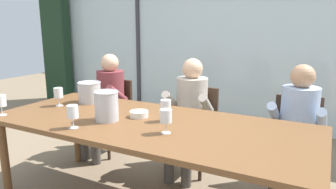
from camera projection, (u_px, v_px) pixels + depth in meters
The scene contains 20 objects.
ground at pixel (195, 163), 3.50m from camera, with size 14.00×14.00×0.00m, color #847056.
window_glass_panel at pixel (239, 40), 4.61m from camera, with size 7.80×0.03×2.60m, color silver.
window_mullion_left at pixel (138, 38), 5.39m from camera, with size 0.06×0.06×2.60m, color #38383D.
hillside_vineyard at pixel (282, 46), 8.53m from camera, with size 13.80×2.40×1.91m, color #477A38.
curtain_heavy_drape at pixel (56, 36), 6.06m from camera, with size 0.56×0.20×2.60m, color #1E3823.
dining_table at pixel (148, 129), 2.49m from camera, with size 2.60×1.07×0.77m.
chair_near_curtain at pixel (113, 109), 3.83m from camera, with size 0.49×0.49×0.87m.
chair_left_of_center at pixel (195, 122), 3.34m from camera, with size 0.45×0.45×0.87m.
chair_center at pixel (297, 137), 2.90m from camera, with size 0.49×0.49×0.87m.
person_maroon_top at pixel (107, 98), 3.67m from camera, with size 0.47×0.62×1.19m.
person_beige_jumper at pixel (189, 109), 3.19m from camera, with size 0.48×0.63×1.19m.
person_pale_blue_shirt at pixel (297, 124), 2.72m from camera, with size 0.47×0.62×1.19m.
ice_bucket_primary at pixel (106, 106), 2.47m from camera, with size 0.20×0.20×0.24m.
ice_bucket_secondary at pixel (90, 92), 3.06m from camera, with size 0.23×0.23×0.20m.
tasting_bowl at pixel (139, 114), 2.59m from camera, with size 0.15×0.15×0.05m, color silver.
wine_glass_by_left_taster at pixel (166, 117), 2.18m from camera, with size 0.08×0.08×0.17m.
wine_glass_near_bucket at pixel (166, 107), 2.46m from camera, with size 0.08×0.08×0.17m.
wine_glass_center_pour at pixel (1, 102), 2.62m from camera, with size 0.08×0.08×0.17m.
wine_glass_by_right_taster at pixel (73, 112), 2.29m from camera, with size 0.08×0.08×0.17m.
wine_glass_spare_empty at pixel (58, 94), 2.93m from camera, with size 0.08×0.08×0.17m.
Camera 1 is at (1.24, -2.02, 1.52)m, focal length 33.44 mm.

